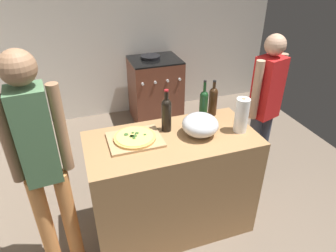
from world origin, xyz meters
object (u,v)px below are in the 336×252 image
Objects in this scene: mixing_bowl at (200,125)px; paper_towel_roll at (242,115)px; wine_bottle_dark at (213,100)px; stove at (155,89)px; person_in_red at (265,104)px; pizza at (135,137)px; wine_bottle_green at (166,113)px; person_in_stripes at (41,159)px; wine_bottle_clear at (204,104)px.

paper_towel_roll reaches higher than mixing_bowl.
wine_bottle_dark is at bearing 105.04° from paper_towel_roll.
stove is 1.83m from person_in_red.
wine_bottle_green is (0.27, 0.07, 0.12)m from pizza.
person_in_red is (0.84, 0.35, -0.12)m from mixing_bowl.
pizza is 0.84m from paper_towel_roll.
paper_towel_roll reaches higher than pizza.
person_in_red is (1.06, 0.20, -0.19)m from wine_bottle_green.
person_in_stripes is (-1.38, -2.08, 0.56)m from stove.
stove is at bearing 90.04° from wine_bottle_dark.
person_in_red reaches higher than mixing_bowl.
wine_bottle_clear reaches higher than mixing_bowl.
paper_towel_roll is 0.67m from person_in_red.
wine_bottle_dark reaches higher than stove.
stove is (-0.09, 2.07, -0.62)m from paper_towel_roll.
stove is (-0.00, 1.75, -0.62)m from wine_bottle_dark.
paper_towel_roll is at bearing -8.79° from mixing_bowl.
person_in_stripes is at bearing -179.75° from paper_towel_roll.
paper_towel_roll is at bearing 0.25° from person_in_stripes.
mixing_bowl is 0.28m from wine_bottle_green.
mixing_bowl is 0.18× the size of person_in_red.
wine_bottle_dark is at bearing 30.33° from wine_bottle_clear.
stove is (0.46, 1.88, -0.64)m from wine_bottle_green.
person_in_stripes reaches higher than person_in_red.
mixing_bowl is (0.50, -0.07, 0.06)m from pizza.
mixing_bowl is 1.00× the size of paper_towel_roll.
paper_towel_roll is 2.17m from stove.
person_in_stripes is (-1.47, -0.01, -0.07)m from paper_towel_roll.
person_in_red reaches higher than stove.
wine_bottle_clear is at bearing -93.78° from stove.
wine_bottle_dark is (0.74, 0.20, 0.11)m from pizza.
pizza is 2.15m from stove.
person_in_red is at bearing 11.65° from pizza.
stove is at bearing 76.23° from wine_bottle_green.
wine_bottle_dark is at bearing 13.32° from person_in_stripes.
mixing_bowl is 0.16× the size of person_in_stripes.
wine_bottle_green reaches higher than stove.
wine_bottle_clear is 0.76m from person_in_red.
person_in_stripes is 2.03m from person_in_red.
pizza is at bearing 171.48° from mixing_bowl.
wine_bottle_dark is 0.90× the size of wine_bottle_green.
wine_bottle_green reaches higher than pizza.
person_in_red reaches higher than pizza.
person_in_stripes reaches higher than mixing_bowl.
person_in_stripes is at bearing -123.60° from stove.
stove is at bearing 86.22° from wine_bottle_clear.
mixing_bowl is at bearing -33.11° from wine_bottle_green.
paper_towel_roll is at bearing -8.63° from pizza.
stove is 2.56m from person_in_stripes.
wine_bottle_clear is 1.03× the size of wine_bottle_green.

